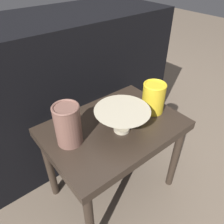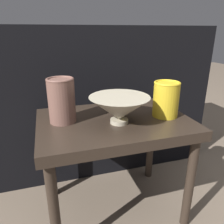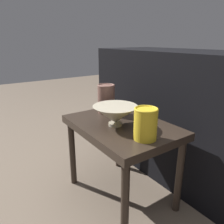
# 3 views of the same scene
# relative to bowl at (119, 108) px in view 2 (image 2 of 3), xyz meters

# --- Properties ---
(ground_plane) EXTENTS (8.00, 8.00, 0.00)m
(ground_plane) POSITION_rel_bowl_xyz_m (-0.01, 0.04, -0.51)
(ground_plane) COLOR #6B5B4C
(table) EXTENTS (0.59, 0.42, 0.45)m
(table) POSITION_rel_bowl_xyz_m (-0.01, 0.04, -0.12)
(table) COLOR #2D231C
(table) RESTS_ON ground_plane
(couch_backdrop) EXTENTS (1.30, 0.50, 0.80)m
(couch_backdrop) POSITION_rel_bowl_xyz_m (-0.01, 0.55, -0.11)
(couch_backdrop) COLOR black
(couch_backdrop) RESTS_ON ground_plane
(bowl) EXTENTS (0.23, 0.23, 0.10)m
(bowl) POSITION_rel_bowl_xyz_m (0.00, 0.00, 0.00)
(bowl) COLOR #B2A88E
(bowl) RESTS_ON table
(vase_textured_left) EXTENTS (0.10, 0.10, 0.17)m
(vase_textured_left) POSITION_rel_bowl_xyz_m (-0.20, 0.08, 0.03)
(vase_textured_left) COLOR brown
(vase_textured_left) RESTS_ON table
(vase_colorful_right) EXTENTS (0.10, 0.10, 0.14)m
(vase_colorful_right) POSITION_rel_bowl_xyz_m (0.20, 0.02, 0.01)
(vase_colorful_right) COLOR gold
(vase_colorful_right) RESTS_ON table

